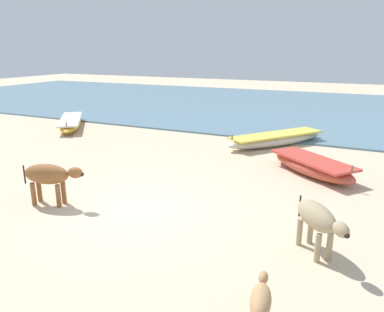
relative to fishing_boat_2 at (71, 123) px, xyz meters
The scene contains 8 objects.
ground 11.09m from the fishing_boat_2, 39.78° to the right, with size 80.00×80.00×0.00m, color beige.
sea_water 14.28m from the fishing_boat_2, 53.36° to the left, with size 60.00×20.00×0.08m, color slate.
fishing_boat_2 is the anchor object (origin of this frame).
fishing_boat_3 10.30m from the fishing_boat_2, ahead, with size 3.66×4.48×0.69m.
fishing_boat_4 12.40m from the fishing_boat_2, 11.30° to the right, with size 3.26×2.94×0.73m.
cow_adult_dun 14.87m from the fishing_boat_2, 29.69° to the right, with size 1.22×1.38×1.03m.
calf_near_tan 15.90m from the fishing_boat_2, 38.26° to the right, with size 0.43×1.02×0.67m.
cow_second_adult_brown 10.08m from the fishing_boat_2, 50.24° to the right, with size 1.64×0.75×1.08m.
Camera 1 is at (4.98, -7.19, 3.86)m, focal length 34.97 mm.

